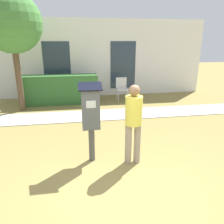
% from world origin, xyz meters
% --- Properties ---
extents(ground_plane, '(40.00, 40.00, 0.00)m').
position_xyz_m(ground_plane, '(0.00, 0.00, 0.00)').
color(ground_plane, olive).
extents(sidewalk, '(12.00, 1.10, 0.02)m').
position_xyz_m(sidewalk, '(0.00, 3.94, 0.01)').
color(sidewalk, '#B7B2A8').
rests_on(sidewalk, ground).
extents(building_facade, '(10.00, 0.26, 3.20)m').
position_xyz_m(building_facade, '(0.00, 6.80, 1.60)').
color(building_facade, white).
rests_on(building_facade, ground).
extents(parking_meter, '(0.44, 0.31, 1.59)m').
position_xyz_m(parking_meter, '(-0.40, 1.18, 1.02)').
color(parking_meter, '#4C4C4C').
rests_on(parking_meter, ground).
extents(person_standing, '(0.32, 0.32, 1.58)m').
position_xyz_m(person_standing, '(0.39, 0.95, 0.93)').
color(person_standing, gray).
rests_on(person_standing, ground).
extents(outdoor_chair_left, '(0.44, 0.44, 0.90)m').
position_xyz_m(outdoor_chair_left, '(-1.05, 5.86, 0.53)').
color(outdoor_chair_left, silver).
rests_on(outdoor_chair_left, ground).
extents(outdoor_chair_middle, '(0.44, 0.44, 0.90)m').
position_xyz_m(outdoor_chair_middle, '(0.06, 6.25, 0.53)').
color(outdoor_chair_middle, silver).
rests_on(outdoor_chair_middle, ground).
extents(outdoor_chair_right, '(0.44, 0.44, 0.90)m').
position_xyz_m(outdoor_chair_right, '(1.18, 5.81, 0.53)').
color(outdoor_chair_right, silver).
rests_on(outdoor_chair_right, ground).
extents(hedge_row, '(2.79, 0.60, 1.10)m').
position_xyz_m(hedge_row, '(-1.25, 5.58, 0.55)').
color(hedge_row, '#33662D').
rests_on(hedge_row, ground).
extents(tree, '(1.90, 1.90, 3.82)m').
position_xyz_m(tree, '(-2.55, 4.95, 2.84)').
color(tree, brown).
rests_on(tree, ground).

